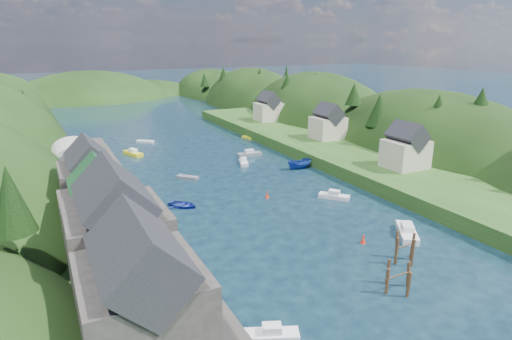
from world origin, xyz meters
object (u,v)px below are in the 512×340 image
piling_cluster_far (404,251)px  channel_buoy_near (363,240)px  channel_buoy_far (267,195)px  piling_cluster_near (398,280)px

piling_cluster_far → channel_buoy_near: (-0.97, 5.77, -0.90)m
channel_buoy_far → piling_cluster_near: bearing=-91.8°
channel_buoy_near → channel_buoy_far: size_ratio=1.00×
piling_cluster_near → channel_buoy_far: piling_cluster_near is taller
piling_cluster_far → channel_buoy_near: bearing=99.6°
piling_cluster_near → channel_buoy_near: 10.58m
channel_buoy_near → channel_buoy_far: same height
piling_cluster_far → piling_cluster_near: bearing=-140.9°
piling_cluster_far → channel_buoy_far: size_ratio=3.55×
channel_buoy_far → channel_buoy_near: bearing=-81.2°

